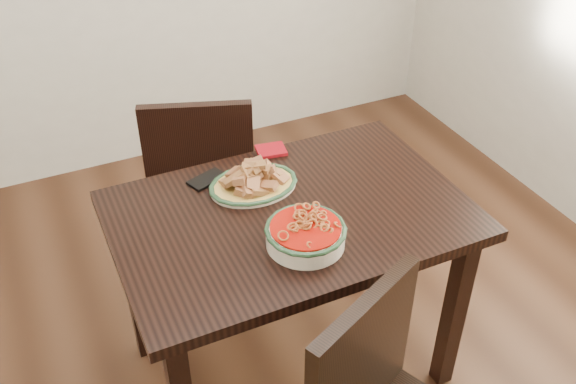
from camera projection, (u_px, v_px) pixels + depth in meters
name	position (u px, v px, depth m)	size (l,w,h in m)	color
floor	(272.00, 379.00, 2.43)	(3.50, 3.50, 0.00)	#351D11
dining_table	(291.00, 236.00, 2.11)	(1.13, 0.75, 0.75)	black
chair_far	(203.00, 176.00, 2.65)	(0.53, 0.53, 0.89)	black
fish_plate	(253.00, 177.00, 2.12)	(0.30, 0.23, 0.11)	beige
noodle_bowl	(306.00, 233.00, 1.89)	(0.25, 0.25, 0.08)	#F3E8CE
smartphone	(207.00, 179.00, 2.18)	(0.13, 0.07, 0.01)	black
napkin	(271.00, 150.00, 2.33)	(0.10, 0.09, 0.01)	#9B0B14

